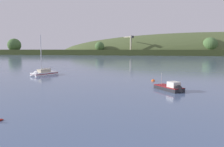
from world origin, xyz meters
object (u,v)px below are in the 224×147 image
dockside_crane (131,46)px  mooring_buoy_foreground (153,81)px  sailboat_far_left (42,74)px  fishing_boat_moored (171,89)px

dockside_crane → mooring_buoy_foreground: (15.36, -175.82, -9.70)m
sailboat_far_left → fishing_boat_moored: sailboat_far_left is taller
dockside_crane → sailboat_far_left: bearing=129.5°
sailboat_far_left → fishing_boat_moored: size_ratio=2.01×
dockside_crane → fishing_boat_moored: bearing=138.5°
sailboat_far_left → dockside_crane: bearing=-155.9°
dockside_crane → fishing_boat_moored: (17.63, -185.18, -9.36)m
fishing_boat_moored → dockside_crane: bearing=150.1°
sailboat_far_left → mooring_buoy_foreground: size_ratio=13.30×
dockside_crane → fishing_boat_moored: dockside_crane is taller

